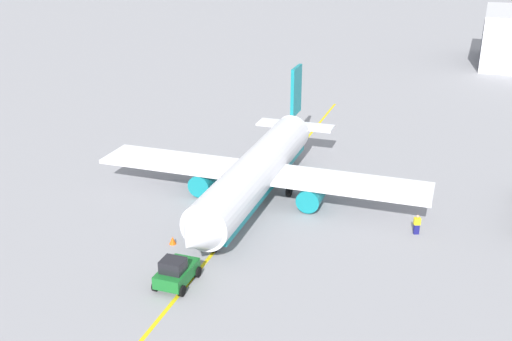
{
  "coord_description": "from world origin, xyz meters",
  "views": [
    {
      "loc": [
        48.9,
        15.2,
        23.56
      ],
      "look_at": [
        0.0,
        0.0,
        3.0
      ],
      "focal_mm": 42.69,
      "sensor_mm": 36.0,
      "label": 1
    }
  ],
  "objects_px": {
    "safety_cone_nose": "(173,240)",
    "pushback_tug": "(176,272)",
    "refueling_worker": "(417,225)",
    "airplane": "(258,172)"
  },
  "relations": [
    {
      "from": "safety_cone_nose",
      "to": "pushback_tug",
      "type": "bearing_deg",
      "value": 27.15
    },
    {
      "from": "refueling_worker",
      "to": "safety_cone_nose",
      "type": "height_order",
      "value": "refueling_worker"
    },
    {
      "from": "airplane",
      "to": "pushback_tug",
      "type": "xyz_separation_m",
      "value": [
        15.71,
        -1.17,
        -1.71
      ]
    },
    {
      "from": "airplane",
      "to": "safety_cone_nose",
      "type": "height_order",
      "value": "airplane"
    },
    {
      "from": "refueling_worker",
      "to": "safety_cone_nose",
      "type": "relative_size",
      "value": 2.68
    },
    {
      "from": "airplane",
      "to": "pushback_tug",
      "type": "relative_size",
      "value": 8.55
    },
    {
      "from": "airplane",
      "to": "safety_cone_nose",
      "type": "relative_size",
      "value": 49.32
    },
    {
      "from": "pushback_tug",
      "to": "safety_cone_nose",
      "type": "xyz_separation_m",
      "value": [
        -5.34,
        -2.74,
        -0.69
      ]
    },
    {
      "from": "airplane",
      "to": "pushback_tug",
      "type": "distance_m",
      "value": 15.85
    },
    {
      "from": "refueling_worker",
      "to": "safety_cone_nose",
      "type": "bearing_deg",
      "value": -67.7
    }
  ]
}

